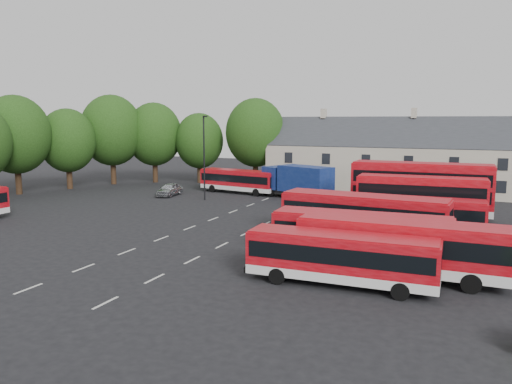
% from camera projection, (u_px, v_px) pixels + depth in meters
% --- Properties ---
extents(ground, '(140.00, 140.00, 0.00)m').
position_uv_depth(ground, '(176.00, 233.00, 38.42)').
color(ground, black).
rests_on(ground, ground).
extents(lane_markings, '(5.15, 33.80, 0.01)m').
position_uv_depth(lane_markings, '(217.00, 231.00, 39.24)').
color(lane_markings, beige).
rests_on(lane_markings, ground).
extents(treeline, '(29.92, 32.59, 12.01)m').
position_uv_depth(treeline, '(119.00, 136.00, 63.23)').
color(treeline, black).
rests_on(treeline, ground).
extents(terrace_houses, '(35.70, 7.13, 10.06)m').
position_uv_depth(terrace_houses, '(412.00, 160.00, 59.54)').
color(terrace_houses, beige).
rests_on(terrace_houses, ground).
extents(bus_row_a, '(9.90, 2.53, 2.78)m').
position_uv_depth(bus_row_a, '(341.00, 255.00, 25.93)').
color(bus_row_a, silver).
rests_on(bus_row_a, ground).
extents(bus_row_b, '(11.30, 2.69, 3.19)m').
position_uv_depth(bus_row_b, '(401.00, 244.00, 27.26)').
color(bus_row_b, silver).
rests_on(bus_row_b, ground).
extents(bus_row_c, '(10.78, 2.93, 3.02)m').
position_uv_depth(bus_row_c, '(361.00, 233.00, 30.30)').
color(bus_row_c, silver).
rests_on(bus_row_c, ground).
extents(bus_row_d, '(11.96, 3.60, 3.33)m').
position_uv_depth(bus_row_d, '(364.00, 213.00, 35.78)').
color(bus_row_d, silver).
rests_on(bus_row_d, ground).
extents(bus_row_e, '(10.21, 2.52, 2.88)m').
position_uv_depth(bus_row_e, '(413.00, 213.00, 37.49)').
color(bus_row_e, silver).
rests_on(bus_row_e, ground).
extents(bus_dd_south, '(10.12, 2.68, 4.12)m').
position_uv_depth(bus_dd_south, '(420.00, 198.00, 40.45)').
color(bus_dd_south, silver).
rests_on(bus_dd_south, ground).
extents(bus_dd_north, '(11.97, 2.89, 4.90)m').
position_uv_depth(bus_dd_north, '(421.00, 186.00, 44.25)').
color(bus_dd_north, silver).
rests_on(bus_dd_north, ground).
extents(bus_north, '(10.00, 3.70, 2.76)m').
position_uv_depth(bus_north, '(239.00, 179.00, 59.13)').
color(bus_north, silver).
rests_on(bus_north, ground).
extents(box_truck, '(8.78, 5.61, 3.68)m').
position_uv_depth(box_truck, '(298.00, 180.00, 54.89)').
color(box_truck, black).
rests_on(box_truck, ground).
extents(silver_car, '(2.23, 4.48, 1.47)m').
position_uv_depth(silver_car, '(169.00, 189.00, 57.24)').
color(silver_car, '#B1B4BA').
rests_on(silver_car, ground).
extents(lamppost, '(0.62, 0.42, 9.09)m').
position_uv_depth(lamppost, '(204.00, 156.00, 53.57)').
color(lamppost, black).
rests_on(lamppost, ground).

